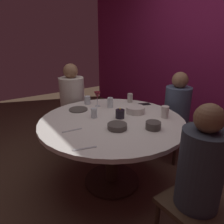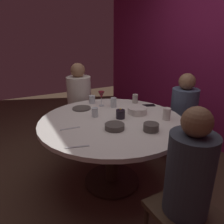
{
  "view_description": "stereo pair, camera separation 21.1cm",
  "coord_description": "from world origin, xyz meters",
  "px_view_note": "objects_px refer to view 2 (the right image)",
  "views": [
    {
      "loc": [
        1.64,
        -1.12,
        1.56
      ],
      "look_at": [
        0.0,
        0.0,
        0.82
      ],
      "focal_mm": 34.41,
      "sensor_mm": 36.0,
      "label": 1
    },
    {
      "loc": [
        1.75,
        -0.94,
        1.56
      ],
      "look_at": [
        0.0,
        0.0,
        0.82
      ],
      "focal_mm": 34.41,
      "sensor_mm": 36.0,
      "label": 2
    }
  ],
  "objects_px": {
    "cell_phone": "(149,105)",
    "cup_center_front": "(114,103)",
    "seated_diner_back": "(184,108)",
    "seated_diner_right": "(189,177)",
    "candle_holder": "(120,114)",
    "cup_by_right_diner": "(135,99)",
    "dining_table": "(112,132)",
    "bowl_serving_large": "(151,127)",
    "bowl_small_white": "(137,111)",
    "cup_far_edge": "(95,112)",
    "cup_near_candle": "(167,114)",
    "dinner_plate": "(82,108)",
    "bowl_salad_center": "(115,126)",
    "cup_by_left_diner": "(92,99)",
    "wine_glass": "(101,95)",
    "seated_diner_left": "(79,97)"
  },
  "relations": [
    {
      "from": "bowl_serving_large",
      "to": "cup_near_candle",
      "type": "distance_m",
      "value": 0.33
    },
    {
      "from": "candle_holder",
      "to": "dining_table",
      "type": "bearing_deg",
      "value": -96.07
    },
    {
      "from": "cup_by_left_diner",
      "to": "cup_center_front",
      "type": "distance_m",
      "value": 0.3
    },
    {
      "from": "seated_diner_right",
      "to": "cup_by_right_diner",
      "type": "bearing_deg",
      "value": -20.59
    },
    {
      "from": "seated_diner_left",
      "to": "cup_center_front",
      "type": "relative_size",
      "value": 10.5
    },
    {
      "from": "cell_phone",
      "to": "cup_by_right_diner",
      "type": "xyz_separation_m",
      "value": [
        -0.17,
        -0.09,
        0.05
      ]
    },
    {
      "from": "seated_diner_back",
      "to": "cup_center_front",
      "type": "xyz_separation_m",
      "value": [
        -0.33,
        -0.79,
        0.1
      ]
    },
    {
      "from": "bowl_small_white",
      "to": "cup_far_edge",
      "type": "distance_m",
      "value": 0.46
    },
    {
      "from": "bowl_serving_large",
      "to": "cell_phone",
      "type": "bearing_deg",
      "value": 144.02
    },
    {
      "from": "dining_table",
      "to": "cup_far_edge",
      "type": "bearing_deg",
      "value": -142.29
    },
    {
      "from": "bowl_salad_center",
      "to": "wine_glass",
      "type": "bearing_deg",
      "value": 164.62
    },
    {
      "from": "bowl_small_white",
      "to": "cup_near_candle",
      "type": "xyz_separation_m",
      "value": [
        0.27,
        0.16,
        0.02
      ]
    },
    {
      "from": "bowl_small_white",
      "to": "cup_far_edge",
      "type": "relative_size",
      "value": 2.16
    },
    {
      "from": "seated_diner_right",
      "to": "cup_by_left_diner",
      "type": "xyz_separation_m",
      "value": [
        -1.59,
        0.04,
        0.07
      ]
    },
    {
      "from": "cell_phone",
      "to": "cup_center_front",
      "type": "xyz_separation_m",
      "value": [
        -0.15,
        -0.4,
        0.05
      ]
    },
    {
      "from": "seated_diner_left",
      "to": "cup_near_candle",
      "type": "relative_size",
      "value": 10.01
    },
    {
      "from": "bowl_salad_center",
      "to": "bowl_small_white",
      "type": "relative_size",
      "value": 0.87
    },
    {
      "from": "cell_phone",
      "to": "cup_near_candle",
      "type": "relative_size",
      "value": 1.18
    },
    {
      "from": "wine_glass",
      "to": "cell_phone",
      "type": "xyz_separation_m",
      "value": [
        0.26,
        0.5,
        -0.12
      ]
    },
    {
      "from": "dining_table",
      "to": "seated_diner_back",
      "type": "height_order",
      "value": "seated_diner_back"
    },
    {
      "from": "candle_holder",
      "to": "wine_glass",
      "type": "bearing_deg",
      "value": 179.8
    },
    {
      "from": "candle_holder",
      "to": "wine_glass",
      "type": "distance_m",
      "value": 0.46
    },
    {
      "from": "seated_diner_back",
      "to": "cup_near_candle",
      "type": "bearing_deg",
      "value": 26.5
    },
    {
      "from": "seated_diner_right",
      "to": "cup_by_left_diner",
      "type": "height_order",
      "value": "seated_diner_right"
    },
    {
      "from": "candle_holder",
      "to": "bowl_salad_center",
      "type": "xyz_separation_m",
      "value": [
        0.2,
        -0.18,
        -0.02
      ]
    },
    {
      "from": "bowl_salad_center",
      "to": "cup_by_left_diner",
      "type": "distance_m",
      "value": 0.8
    },
    {
      "from": "bowl_serving_large",
      "to": "dining_table",
      "type": "bearing_deg",
      "value": -155.28
    },
    {
      "from": "candle_holder",
      "to": "cup_far_edge",
      "type": "distance_m",
      "value": 0.26
    },
    {
      "from": "seated_diner_back",
      "to": "cup_by_right_diner",
      "type": "height_order",
      "value": "seated_diner_back"
    },
    {
      "from": "seated_diner_right",
      "to": "dinner_plate",
      "type": "relative_size",
      "value": 5.66
    },
    {
      "from": "seated_diner_right",
      "to": "cup_center_front",
      "type": "bearing_deg",
      "value": -8.35
    },
    {
      "from": "dining_table",
      "to": "bowl_serving_large",
      "type": "xyz_separation_m",
      "value": [
        0.39,
        0.18,
        0.17
      ]
    },
    {
      "from": "seated_diner_left",
      "to": "cup_by_left_diner",
      "type": "relative_size",
      "value": 12.35
    },
    {
      "from": "seated_diner_back",
      "to": "candle_holder",
      "type": "relative_size",
      "value": 10.28
    },
    {
      "from": "seated_diner_right",
      "to": "cup_near_candle",
      "type": "xyz_separation_m",
      "value": [
        -0.75,
        0.48,
        0.08
      ]
    },
    {
      "from": "dining_table",
      "to": "seated_diner_right",
      "type": "height_order",
      "value": "seated_diner_right"
    },
    {
      "from": "dining_table",
      "to": "cup_by_left_diner",
      "type": "xyz_separation_m",
      "value": [
        -0.58,
        0.04,
        0.19
      ]
    },
    {
      "from": "seated_diner_right",
      "to": "wine_glass",
      "type": "relative_size",
      "value": 6.71
    },
    {
      "from": "cell_phone",
      "to": "cup_far_edge",
      "type": "relative_size",
      "value": 1.47
    },
    {
      "from": "wine_glass",
      "to": "cup_center_front",
      "type": "height_order",
      "value": "wine_glass"
    },
    {
      "from": "seated_diner_right",
      "to": "candle_holder",
      "type": "relative_size",
      "value": 10.8
    },
    {
      "from": "cup_by_right_diner",
      "to": "bowl_serving_large",
      "type": "bearing_deg",
      "value": -23.88
    },
    {
      "from": "bowl_salad_center",
      "to": "cup_far_edge",
      "type": "relative_size",
      "value": 1.87
    },
    {
      "from": "candle_holder",
      "to": "bowl_small_white",
      "type": "height_order",
      "value": "candle_holder"
    },
    {
      "from": "bowl_salad_center",
      "to": "cup_near_candle",
      "type": "bearing_deg",
      "value": 85.38
    },
    {
      "from": "wine_glass",
      "to": "cup_by_left_diner",
      "type": "height_order",
      "value": "wine_glass"
    },
    {
      "from": "cup_by_right_diner",
      "to": "cup_center_front",
      "type": "xyz_separation_m",
      "value": [
        0.02,
        -0.31,
        0.0
      ]
    },
    {
      "from": "candle_holder",
      "to": "cup_center_front",
      "type": "bearing_deg",
      "value": 162.79
    },
    {
      "from": "candle_holder",
      "to": "cup_center_front",
      "type": "xyz_separation_m",
      "value": [
        -0.34,
        0.1,
        0.01
      ]
    },
    {
      "from": "seated_diner_back",
      "to": "cup_by_left_diner",
      "type": "relative_size",
      "value": 11.65
    }
  ]
}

